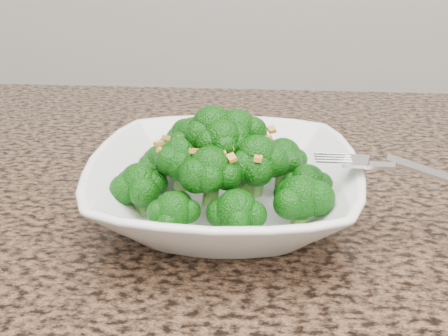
# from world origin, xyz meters

# --- Properties ---
(granite_counter) EXTENTS (1.64, 1.04, 0.03)m
(granite_counter) POSITION_xyz_m (0.00, 0.30, 0.89)
(granite_counter) COLOR brown
(granite_counter) RESTS_ON cabinet
(bowl) EXTENTS (0.24, 0.24, 0.06)m
(bowl) POSITION_xyz_m (-0.09, 0.41, 0.93)
(bowl) COLOR white
(bowl) RESTS_ON granite_counter
(broccoli_pile) EXTENTS (0.21, 0.21, 0.06)m
(broccoli_pile) POSITION_xyz_m (-0.09, 0.41, 0.99)
(broccoli_pile) COLOR #0D4F09
(broccoli_pile) RESTS_ON bowl
(garlic_topping) EXTENTS (0.13, 0.13, 0.01)m
(garlic_topping) POSITION_xyz_m (-0.09, 0.41, 1.03)
(garlic_topping) COLOR gold
(garlic_topping) RESTS_ON broccoli_pile
(fork) EXTENTS (0.19, 0.08, 0.01)m
(fork) POSITION_xyz_m (0.05, 0.39, 0.97)
(fork) COLOR silver
(fork) RESTS_ON bowl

